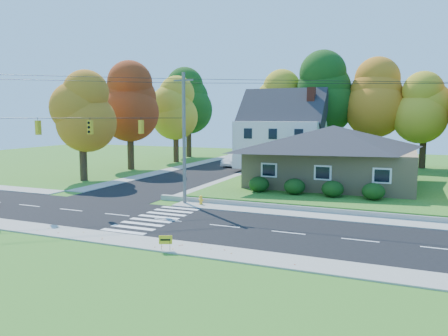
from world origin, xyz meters
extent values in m
plane|color=#3D7923|center=(0.00, 0.00, 0.00)|extent=(120.00, 120.00, 0.00)
cube|color=black|center=(0.00, 0.00, 0.01)|extent=(90.00, 8.00, 0.02)
cube|color=black|center=(-8.00, 26.00, 0.01)|extent=(8.00, 44.00, 0.02)
cube|color=#9C9A90|center=(0.00, 5.00, 0.04)|extent=(90.00, 2.00, 0.08)
cube|color=#9C9A90|center=(0.00, -5.00, 0.04)|extent=(90.00, 2.00, 0.08)
cube|color=#3D7923|center=(13.00, 21.00, 0.25)|extent=(30.00, 30.00, 0.50)
cube|color=tan|center=(8.00, 16.00, 2.10)|extent=(14.00, 10.00, 3.20)
pyramid|color=#26262B|center=(8.00, 16.00, 4.80)|extent=(14.60, 10.60, 2.20)
cube|color=silver|center=(0.00, 28.00, 3.30)|extent=(10.00, 8.00, 5.60)
pyramid|color=#26262B|center=(0.00, 28.00, 7.30)|extent=(10.40, 8.40, 2.40)
cube|color=brown|center=(3.50, 28.00, 5.30)|extent=(0.90, 0.90, 9.60)
ellipsoid|color=#163A10|center=(3.00, 9.80, 1.14)|extent=(1.70, 1.70, 1.27)
ellipsoid|color=#163A10|center=(6.00, 9.80, 1.14)|extent=(1.70, 1.70, 1.27)
ellipsoid|color=#163A10|center=(9.00, 9.80, 1.14)|extent=(1.70, 1.70, 1.27)
ellipsoid|color=#163A10|center=(12.00, 9.80, 1.14)|extent=(1.70, 1.70, 1.27)
cylinder|color=#666059|center=(-1.50, 5.20, 5.00)|extent=(0.26, 0.26, 10.00)
cube|color=#666059|center=(-1.50, 5.20, 9.40)|extent=(1.60, 0.12, 0.12)
cube|color=gold|center=(-9.50, -1.20, 5.95)|extent=(0.26, 0.34, 1.00)
cube|color=gold|center=(-6.80, 0.95, 5.95)|extent=(0.34, 0.26, 1.00)
cube|color=gold|center=(-4.00, 3.20, 5.95)|extent=(0.26, 0.34, 1.00)
cylinder|color=black|center=(-8.00, 0.00, 6.60)|extent=(13.02, 10.43, 0.04)
cylinder|color=#3F2A19|center=(-2.00, 34.00, 3.20)|extent=(0.80, 0.80, 5.40)
sphere|color=gold|center=(-2.00, 34.00, 7.10)|extent=(6.72, 6.72, 6.72)
sphere|color=gold|center=(-2.00, 34.00, 8.78)|extent=(5.91, 5.91, 5.91)
sphere|color=gold|center=(-2.00, 34.00, 10.46)|extent=(5.11, 5.11, 5.11)
cylinder|color=#3F2A19|center=(4.00, 33.00, 3.65)|extent=(0.86, 0.86, 6.30)
sphere|color=#1A4914|center=(4.00, 33.00, 8.20)|extent=(7.84, 7.84, 7.84)
sphere|color=#1A4914|center=(4.00, 33.00, 10.16)|extent=(6.90, 6.90, 6.90)
sphere|color=#1A4914|center=(4.00, 33.00, 12.12)|extent=(5.96, 5.96, 5.96)
cylinder|color=#3F2A19|center=(10.00, 34.00, 3.43)|extent=(0.83, 0.83, 5.85)
sphere|color=#C0701A|center=(10.00, 34.00, 7.65)|extent=(7.28, 7.28, 7.28)
sphere|color=#C0701A|center=(10.00, 34.00, 9.47)|extent=(6.41, 6.41, 6.41)
sphere|color=#C0701A|center=(10.00, 34.00, 11.29)|extent=(5.53, 5.53, 5.53)
cylinder|color=#3F2A19|center=(16.00, 33.00, 2.98)|extent=(0.77, 0.77, 4.95)
sphere|color=gold|center=(16.00, 33.00, 6.55)|extent=(6.16, 6.16, 6.16)
sphere|color=gold|center=(16.00, 33.00, 8.09)|extent=(5.42, 5.42, 5.42)
sphere|color=gold|center=(16.00, 33.00, 9.63)|extent=(4.68, 4.68, 4.68)
cylinder|color=#3F2A19|center=(-17.00, 12.00, 2.48)|extent=(0.77, 0.77, 4.95)
sphere|color=#C0701A|center=(-17.00, 12.00, 6.05)|extent=(6.16, 6.16, 6.16)
sphere|color=#C0701A|center=(-17.00, 12.00, 7.59)|extent=(5.42, 5.42, 5.42)
sphere|color=#C0701A|center=(-17.00, 12.00, 9.13)|extent=(4.68, 4.68, 4.68)
cylinder|color=#3F2A19|center=(-18.00, 22.00, 2.93)|extent=(0.83, 0.83, 5.85)
sphere|color=maroon|center=(-18.00, 22.00, 7.15)|extent=(7.28, 7.28, 7.28)
sphere|color=maroon|center=(-18.00, 22.00, 8.97)|extent=(6.41, 6.41, 6.41)
sphere|color=maroon|center=(-18.00, 22.00, 10.79)|extent=(5.53, 5.53, 5.53)
cylinder|color=#3F2A19|center=(-17.00, 32.00, 2.70)|extent=(0.80, 0.80, 5.40)
sphere|color=gold|center=(-17.00, 32.00, 6.60)|extent=(6.72, 6.72, 6.72)
sphere|color=gold|center=(-17.00, 32.00, 8.28)|extent=(5.91, 5.91, 5.91)
sphere|color=gold|center=(-17.00, 32.00, 9.96)|extent=(5.11, 5.11, 5.11)
cylinder|color=#3F2A19|center=(-19.00, 40.00, 3.15)|extent=(0.86, 0.86, 6.30)
sphere|color=#1A4914|center=(-19.00, 40.00, 7.70)|extent=(7.84, 7.84, 7.84)
sphere|color=#1A4914|center=(-19.00, 40.00, 9.66)|extent=(6.90, 6.90, 6.90)
sphere|color=#1A4914|center=(-19.00, 40.00, 11.62)|extent=(5.96, 5.96, 5.96)
imported|color=white|center=(-7.25, 30.04, 0.79)|extent=(1.71, 4.72, 1.55)
cylinder|color=yellow|center=(-0.11, 5.18, 0.05)|extent=(0.34, 0.34, 0.09)
cylinder|color=yellow|center=(-0.11, 5.18, 0.33)|extent=(0.23, 0.23, 0.52)
sphere|color=yellow|center=(-0.11, 5.18, 0.64)|extent=(0.24, 0.24, 0.24)
cylinder|color=yellow|center=(-0.11, 5.18, 0.42)|extent=(0.44, 0.19, 0.11)
cylinder|color=black|center=(2.95, -5.79, 0.28)|extent=(0.02, 0.02, 0.56)
cylinder|color=black|center=(3.44, -5.79, 0.28)|extent=(0.02, 0.02, 0.56)
cube|color=yellow|center=(3.20, -5.79, 0.61)|extent=(0.63, 0.30, 0.45)
camera|label=1|loc=(14.04, -24.23, 6.78)|focal=35.00mm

